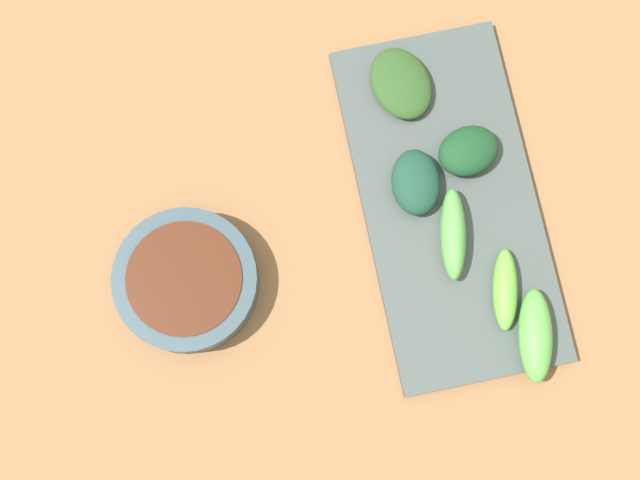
% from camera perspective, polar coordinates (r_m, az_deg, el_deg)
% --- Properties ---
extents(tabletop, '(2.10, 2.10, 0.02)m').
position_cam_1_polar(tabletop, '(0.87, -0.43, -1.26)').
color(tabletop, '#976843').
rests_on(tabletop, ground).
extents(sauce_bowl, '(0.13, 0.13, 0.04)m').
position_cam_1_polar(sauce_bowl, '(0.85, -8.38, -2.75)').
color(sauce_bowl, '#354954').
rests_on(sauce_bowl, tabletop).
extents(serving_plate, '(0.16, 0.34, 0.01)m').
position_cam_1_polar(serving_plate, '(0.87, 8.11, 2.28)').
color(serving_plate, '#47504F').
rests_on(serving_plate, tabletop).
extents(broccoli_stalk_0, '(0.04, 0.09, 0.03)m').
position_cam_1_polar(broccoli_stalk_0, '(0.85, 8.38, 0.37)').
color(broccoli_stalk_0, '#5BA94C').
rests_on(broccoli_stalk_0, serving_plate).
extents(broccoli_leafy_1, '(0.07, 0.08, 0.02)m').
position_cam_1_polar(broccoli_leafy_1, '(0.88, 5.12, 9.78)').
color(broccoli_leafy_1, '#2D5123').
rests_on(broccoli_leafy_1, serving_plate).
extents(broccoli_leafy_2, '(0.07, 0.06, 0.03)m').
position_cam_1_polar(broccoli_leafy_2, '(0.87, 9.31, 5.55)').
color(broccoli_leafy_2, '#194523').
rests_on(broccoli_leafy_2, serving_plate).
extents(broccoli_stalk_3, '(0.05, 0.09, 0.03)m').
position_cam_1_polar(broccoli_stalk_3, '(0.85, 13.40, -5.87)').
color(broccoli_stalk_3, '#5CB24A').
rests_on(broccoli_stalk_3, serving_plate).
extents(broccoli_stalk_4, '(0.04, 0.08, 0.02)m').
position_cam_1_polar(broccoli_stalk_4, '(0.85, 11.57, -3.07)').
color(broccoli_stalk_4, '#6AB740').
rests_on(broccoli_stalk_4, serving_plate).
extents(broccoli_leafy_5, '(0.05, 0.07, 0.03)m').
position_cam_1_polar(broccoli_leafy_5, '(0.85, 6.04, 3.63)').
color(broccoli_leafy_5, '#1C4533').
rests_on(broccoli_leafy_5, serving_plate).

